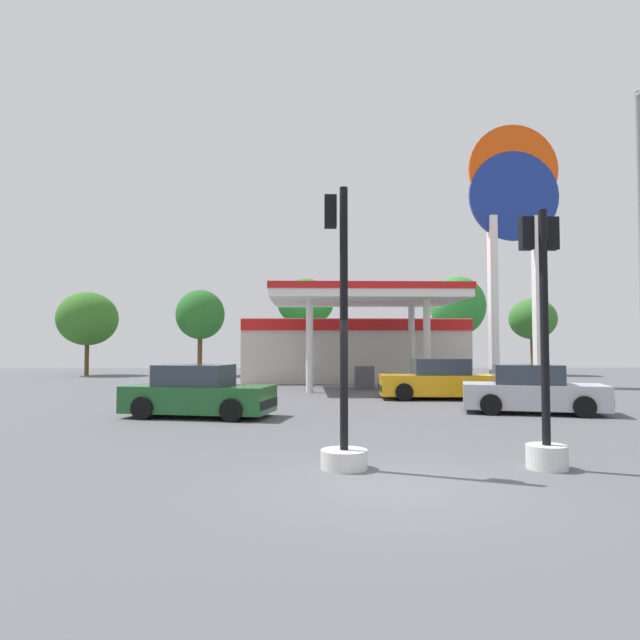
{
  "coord_description": "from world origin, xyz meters",
  "views": [
    {
      "loc": [
        -1.31,
        -8.38,
        2.07
      ],
      "look_at": [
        -0.77,
        11.94,
        3.01
      ],
      "focal_mm": 31.54,
      "sensor_mm": 36.0,
      "label": 1
    }
  ],
  "objects_px": {
    "station_pole_sign": "(514,216)",
    "tree_1": "(200,315)",
    "traffic_signal_0": "(343,393)",
    "tree_0": "(87,319)",
    "car_0": "(532,391)",
    "car_1": "(437,381)",
    "traffic_signal_2": "(544,378)",
    "tree_2": "(305,303)",
    "tree_4": "(533,319)",
    "tree_3": "(458,306)",
    "car_2": "(198,393)"
  },
  "relations": [
    {
      "from": "car_0",
      "to": "car_1",
      "type": "bearing_deg",
      "value": 111.32
    },
    {
      "from": "car_1",
      "to": "tree_4",
      "type": "height_order",
      "value": "tree_4"
    },
    {
      "from": "station_pole_sign",
      "to": "car_0",
      "type": "relative_size",
      "value": 3.07
    },
    {
      "from": "tree_3",
      "to": "tree_4",
      "type": "xyz_separation_m",
      "value": [
        5.86,
        1.72,
        -0.81
      ]
    },
    {
      "from": "car_0",
      "to": "traffic_signal_2",
      "type": "height_order",
      "value": "traffic_signal_2"
    },
    {
      "from": "station_pole_sign",
      "to": "tree_4",
      "type": "xyz_separation_m",
      "value": [
        5.32,
        10.75,
        -4.95
      ]
    },
    {
      "from": "tree_1",
      "to": "tree_3",
      "type": "height_order",
      "value": "tree_3"
    },
    {
      "from": "traffic_signal_0",
      "to": "tree_3",
      "type": "relative_size",
      "value": 0.7
    },
    {
      "from": "car_0",
      "to": "tree_2",
      "type": "bearing_deg",
      "value": 107.5
    },
    {
      "from": "car_0",
      "to": "traffic_signal_2",
      "type": "relative_size",
      "value": 1.02
    },
    {
      "from": "tree_4",
      "to": "traffic_signal_2",
      "type": "bearing_deg",
      "value": -112.03
    },
    {
      "from": "tree_2",
      "to": "tree_4",
      "type": "bearing_deg",
      "value": 1.21
    },
    {
      "from": "car_2",
      "to": "tree_2",
      "type": "distance_m",
      "value": 23.42
    },
    {
      "from": "car_0",
      "to": "car_1",
      "type": "relative_size",
      "value": 0.99
    },
    {
      "from": "traffic_signal_0",
      "to": "tree_0",
      "type": "distance_m",
      "value": 34.76
    },
    {
      "from": "traffic_signal_2",
      "to": "tree_1",
      "type": "distance_m",
      "value": 32.39
    },
    {
      "from": "traffic_signal_0",
      "to": "tree_0",
      "type": "xyz_separation_m",
      "value": [
        -16.11,
        30.68,
        2.74
      ]
    },
    {
      "from": "tree_2",
      "to": "traffic_signal_0",
      "type": "bearing_deg",
      "value": -88.81
    },
    {
      "from": "car_0",
      "to": "car_1",
      "type": "height_order",
      "value": "car_1"
    },
    {
      "from": "car_2",
      "to": "tree_3",
      "type": "relative_size",
      "value": 0.66
    },
    {
      "from": "car_0",
      "to": "traffic_signal_2",
      "type": "distance_m",
      "value": 8.29
    },
    {
      "from": "tree_4",
      "to": "tree_3",
      "type": "bearing_deg",
      "value": -163.66
    },
    {
      "from": "station_pole_sign",
      "to": "traffic_signal_2",
      "type": "relative_size",
      "value": 3.12
    },
    {
      "from": "station_pole_sign",
      "to": "traffic_signal_0",
      "type": "relative_size",
      "value": 2.87
    },
    {
      "from": "station_pole_sign",
      "to": "tree_1",
      "type": "relative_size",
      "value": 2.28
    },
    {
      "from": "traffic_signal_2",
      "to": "car_2",
      "type": "bearing_deg",
      "value": 135.48
    },
    {
      "from": "car_0",
      "to": "tree_1",
      "type": "xyz_separation_m",
      "value": [
        -14.4,
        22.45,
        3.59
      ]
    },
    {
      "from": "traffic_signal_0",
      "to": "tree_0",
      "type": "bearing_deg",
      "value": 117.71
    },
    {
      "from": "tree_1",
      "to": "station_pole_sign",
      "type": "bearing_deg",
      "value": -30.22
    },
    {
      "from": "station_pole_sign",
      "to": "tree_1",
      "type": "xyz_separation_m",
      "value": [
        -18.38,
        10.71,
        -4.67
      ]
    },
    {
      "from": "tree_0",
      "to": "tree_4",
      "type": "bearing_deg",
      "value": -0.99
    },
    {
      "from": "tree_2",
      "to": "car_0",
      "type": "bearing_deg",
      "value": -72.5
    },
    {
      "from": "tree_4",
      "to": "tree_0",
      "type": "bearing_deg",
      "value": 179.01
    },
    {
      "from": "traffic_signal_0",
      "to": "tree_2",
      "type": "xyz_separation_m",
      "value": [
        -0.62,
        29.78,
        3.85
      ]
    },
    {
      "from": "tree_2",
      "to": "tree_3",
      "type": "distance_m",
      "value": 10.52
    },
    {
      "from": "traffic_signal_0",
      "to": "station_pole_sign",
      "type": "bearing_deg",
      "value": 61.89
    },
    {
      "from": "car_2",
      "to": "tree_3",
      "type": "height_order",
      "value": "tree_3"
    },
    {
      "from": "traffic_signal_0",
      "to": "traffic_signal_2",
      "type": "distance_m",
      "value": 3.45
    },
    {
      "from": "car_1",
      "to": "car_2",
      "type": "distance_m",
      "value": 9.86
    },
    {
      "from": "tree_2",
      "to": "tree_4",
      "type": "height_order",
      "value": "tree_2"
    },
    {
      "from": "station_pole_sign",
      "to": "tree_1",
      "type": "bearing_deg",
      "value": 149.78
    },
    {
      "from": "traffic_signal_0",
      "to": "tree_2",
      "type": "distance_m",
      "value": 30.04
    },
    {
      "from": "traffic_signal_0",
      "to": "traffic_signal_2",
      "type": "xyz_separation_m",
      "value": [
        3.44,
        -0.08,
        0.25
      ]
    },
    {
      "from": "car_1",
      "to": "tree_3",
      "type": "height_order",
      "value": "tree_3"
    },
    {
      "from": "traffic_signal_0",
      "to": "tree_1",
      "type": "relative_size",
      "value": 0.8
    },
    {
      "from": "traffic_signal_2",
      "to": "tree_2",
      "type": "relative_size",
      "value": 0.65
    },
    {
      "from": "station_pole_sign",
      "to": "traffic_signal_2",
      "type": "height_order",
      "value": "station_pole_sign"
    },
    {
      "from": "tree_0",
      "to": "tree_4",
      "type": "xyz_separation_m",
      "value": [
        31.78,
        -0.55,
        -0.02
      ]
    },
    {
      "from": "traffic_signal_0",
      "to": "traffic_signal_2",
      "type": "bearing_deg",
      "value": -1.32
    },
    {
      "from": "traffic_signal_2",
      "to": "tree_0",
      "type": "distance_m",
      "value": 36.53
    }
  ]
}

